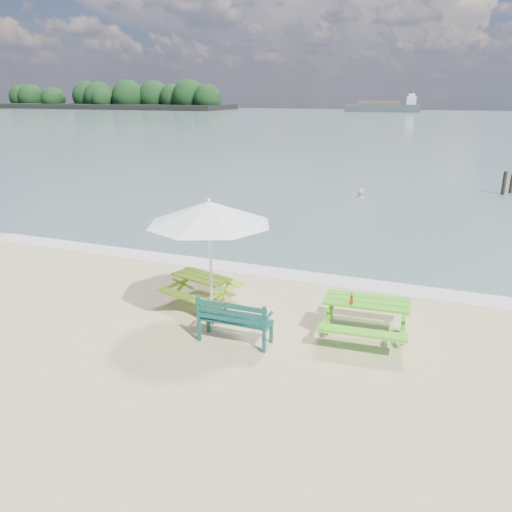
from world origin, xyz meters
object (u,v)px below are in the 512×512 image
at_px(picnic_table_right, 366,319).
at_px(beer_bottle, 351,300).
at_px(patio_umbrella, 209,213).
at_px(park_bench, 235,329).
at_px(picnic_table_left, 202,290).
at_px(side_table, 212,310).
at_px(swimmer, 360,206).

distance_m(picnic_table_right, beer_bottle, 0.66).
relative_size(picnic_table_right, patio_umbrella, 0.59).
distance_m(picnic_table_right, park_bench, 2.75).
bearing_deg(picnic_table_left, side_table, -48.87).
distance_m(picnic_table_left, side_table, 0.99).
height_order(picnic_table_left, picnic_table_right, picnic_table_right).
distance_m(park_bench, swimmer, 16.23).
bearing_deg(beer_bottle, patio_umbrella, -179.15).
xyz_separation_m(picnic_table_right, beer_bottle, (-0.27, -0.32, 0.51)).
distance_m(picnic_table_right, patio_umbrella, 4.01).
xyz_separation_m(patio_umbrella, beer_bottle, (3.14, 0.05, -1.56)).
xyz_separation_m(picnic_table_right, side_table, (-3.41, -0.37, -0.21)).
bearing_deg(picnic_table_right, picnic_table_left, 174.87).
bearing_deg(swimmer, park_bench, -88.91).
distance_m(picnic_table_left, park_bench, 2.24).
relative_size(picnic_table_left, side_table, 2.79).
bearing_deg(swimmer, side_table, -92.39).
height_order(park_bench, side_table, park_bench).
height_order(patio_umbrella, beer_bottle, patio_umbrella).
relative_size(picnic_table_right, side_table, 2.95).
height_order(picnic_table_right, park_bench, park_bench).
relative_size(picnic_table_right, beer_bottle, 8.15).
relative_size(side_table, swimmer, 0.39).
bearing_deg(swimmer, picnic_table_left, -95.01).
relative_size(park_bench, beer_bottle, 6.17).
relative_size(picnic_table_right, park_bench, 1.32).
height_order(park_bench, beer_bottle, beer_bottle).
distance_m(park_bench, side_table, 1.28).
distance_m(side_table, patio_umbrella, 2.29).
height_order(picnic_table_right, beer_bottle, beer_bottle).
relative_size(picnic_table_left, picnic_table_right, 0.95).
distance_m(side_table, swimmer, 15.39).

